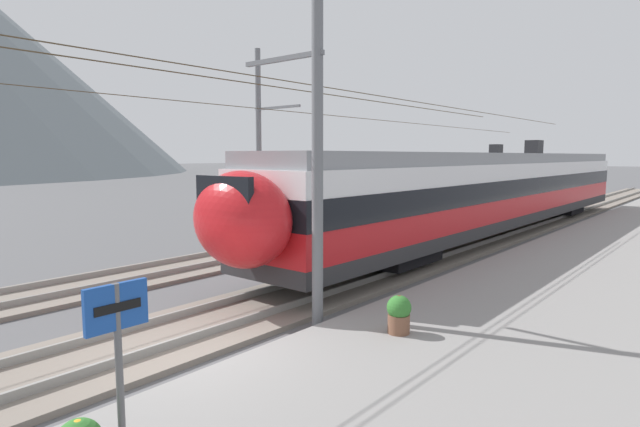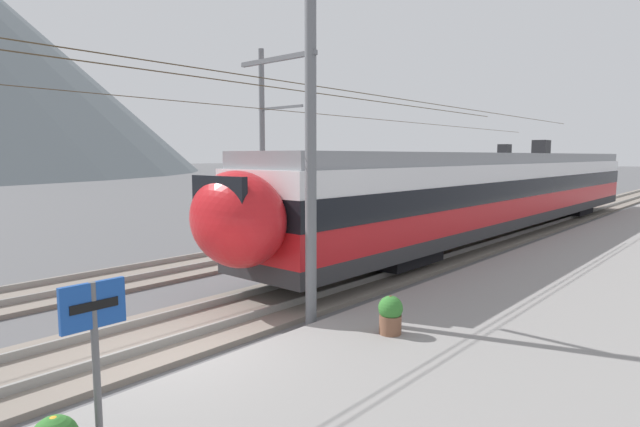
# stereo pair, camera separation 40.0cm
# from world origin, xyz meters

# --- Properties ---
(ground_plane) EXTENTS (400.00, 400.00, 0.00)m
(ground_plane) POSITION_xyz_m (0.00, 0.00, 0.00)
(ground_plane) COLOR #565659
(track_near) EXTENTS (120.00, 3.00, 0.28)m
(track_near) POSITION_xyz_m (0.00, 1.36, 0.07)
(track_near) COLOR slate
(track_near) RESTS_ON ground
(track_far) EXTENTS (120.00, 3.00, 0.28)m
(track_far) POSITION_xyz_m (0.00, 6.62, 0.07)
(track_far) COLOR slate
(track_far) RESTS_ON ground
(train_near_platform) EXTENTS (32.10, 3.00, 4.27)m
(train_near_platform) POSITION_xyz_m (17.74, 1.36, 2.23)
(train_near_platform) COLOR #2D2D30
(train_near_platform) RESTS_ON track_near
(train_far_track) EXTENTS (24.04, 3.02, 4.27)m
(train_far_track) POSITION_xyz_m (27.29, 6.62, 2.22)
(train_far_track) COLOR #2D2D30
(train_far_track) RESTS_ON track_far
(catenary_mast_mid) EXTENTS (47.51, 2.26, 7.18)m
(catenary_mast_mid) POSITION_xyz_m (2.83, -0.44, 3.81)
(catenary_mast_mid) COLOR slate
(catenary_mast_mid) RESTS_ON ground
(catenary_mast_far_side) EXTENTS (47.51, 2.56, 8.26)m
(catenary_mast_far_side) POSITION_xyz_m (10.08, 8.71, 4.28)
(catenary_mast_far_side) COLOR slate
(catenary_mast_far_side) RESTS_ON ground
(platform_sign) EXTENTS (0.70, 0.08, 2.07)m
(platform_sign) POSITION_xyz_m (-2.66, -2.48, 1.85)
(platform_sign) COLOR #59595B
(platform_sign) RESTS_ON platform_slab
(potted_plant_by_shelter) EXTENTS (0.47, 0.47, 0.74)m
(potted_plant_by_shelter) POSITION_xyz_m (2.99, -2.52, 0.73)
(potted_plant_by_shelter) COLOR brown
(potted_plant_by_shelter) RESTS_ON platform_slab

